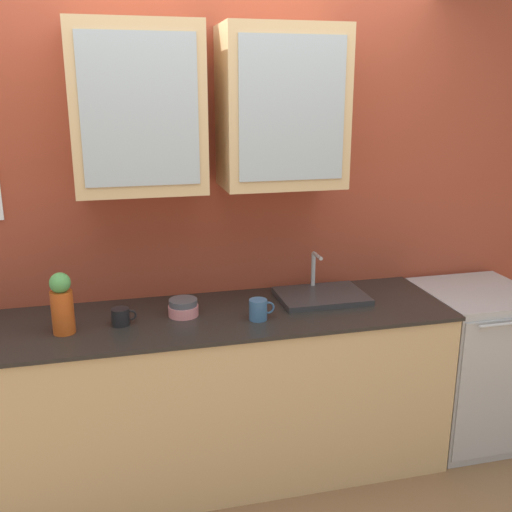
# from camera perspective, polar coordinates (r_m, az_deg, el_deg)

# --- Properties ---
(ground_plane) EXTENTS (10.00, 10.00, 0.00)m
(ground_plane) POSITION_cam_1_polar(r_m,az_deg,el_deg) (3.43, -3.18, -19.78)
(ground_plane) COLOR brown
(back_wall_unit) EXTENTS (4.44, 0.48, 2.54)m
(back_wall_unit) POSITION_cam_1_polar(r_m,az_deg,el_deg) (3.16, -4.81, 5.41)
(back_wall_unit) COLOR #993D28
(back_wall_unit) RESTS_ON ground_plane
(counter) EXTENTS (2.36, 0.68, 0.90)m
(counter) POSITION_cam_1_polar(r_m,az_deg,el_deg) (3.19, -3.31, -13.18)
(counter) COLOR tan
(counter) RESTS_ON ground_plane
(sink_faucet) EXTENTS (0.47, 0.34, 0.23)m
(sink_faucet) POSITION_cam_1_polar(r_m,az_deg,el_deg) (3.22, 6.34, -3.79)
(sink_faucet) COLOR #2D2D30
(sink_faucet) RESTS_ON counter
(bowl_stack) EXTENTS (0.15, 0.15, 0.09)m
(bowl_stack) POSITION_cam_1_polar(r_m,az_deg,el_deg) (2.98, -7.07, -4.98)
(bowl_stack) COLOR #D87F84
(bowl_stack) RESTS_ON counter
(vase) EXTENTS (0.10, 0.10, 0.29)m
(vase) POSITION_cam_1_polar(r_m,az_deg,el_deg) (2.86, -18.32, -4.42)
(vase) COLOR #BF4C19
(vase) RESTS_ON counter
(cup_near_sink) EXTENTS (0.13, 0.09, 0.10)m
(cup_near_sink) POSITION_cam_1_polar(r_m,az_deg,el_deg) (2.90, 0.25, -5.22)
(cup_near_sink) COLOR #38608C
(cup_near_sink) RESTS_ON counter
(cup_near_bowls) EXTENTS (0.12, 0.09, 0.08)m
(cup_near_bowls) POSITION_cam_1_polar(r_m,az_deg,el_deg) (2.92, -12.98, -5.76)
(cup_near_bowls) COLOR black
(cup_near_bowls) RESTS_ON counter
(dishwasher) EXTENTS (0.60, 0.66, 0.90)m
(dishwasher) POSITION_cam_1_polar(r_m,az_deg,el_deg) (3.72, 20.22, -9.76)
(dishwasher) COLOR #ADAFB5
(dishwasher) RESTS_ON ground_plane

